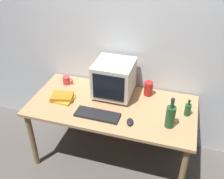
{
  "coord_description": "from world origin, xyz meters",
  "views": [
    {
      "loc": [
        0.6,
        -1.98,
        2.26
      ],
      "look_at": [
        0.0,
        0.0,
        0.9
      ],
      "focal_mm": 41.69,
      "sensor_mm": 36.0,
      "label": 1
    }
  ],
  "objects_px": {
    "metal_canister": "(148,89)",
    "book_stack": "(62,97)",
    "bottle_short": "(188,109)",
    "mug": "(67,80)",
    "bottle_tall": "(170,116)",
    "computer_mouse": "(130,122)",
    "crt_monitor": "(114,79)",
    "keyboard": "(97,115)"
  },
  "relations": [
    {
      "from": "bottle_tall",
      "to": "metal_canister",
      "type": "xyz_separation_m",
      "value": [
        -0.27,
        0.43,
        -0.04
      ]
    },
    {
      "from": "crt_monitor",
      "to": "computer_mouse",
      "type": "relative_size",
      "value": 3.9
    },
    {
      "from": "crt_monitor",
      "to": "bottle_short",
      "type": "height_order",
      "value": "crt_monitor"
    },
    {
      "from": "crt_monitor",
      "to": "bottle_tall",
      "type": "relative_size",
      "value": 1.28
    },
    {
      "from": "bottle_tall",
      "to": "book_stack",
      "type": "relative_size",
      "value": 1.26
    },
    {
      "from": "computer_mouse",
      "to": "book_stack",
      "type": "relative_size",
      "value": 0.41
    },
    {
      "from": "book_stack",
      "to": "mug",
      "type": "relative_size",
      "value": 2.03
    },
    {
      "from": "crt_monitor",
      "to": "keyboard",
      "type": "xyz_separation_m",
      "value": [
        -0.05,
        -0.39,
        -0.18
      ]
    },
    {
      "from": "keyboard",
      "to": "bottle_short",
      "type": "relative_size",
      "value": 2.42
    },
    {
      "from": "keyboard",
      "to": "mug",
      "type": "xyz_separation_m",
      "value": [
        -0.51,
        0.43,
        0.03
      ]
    },
    {
      "from": "crt_monitor",
      "to": "metal_canister",
      "type": "distance_m",
      "value": 0.37
    },
    {
      "from": "mug",
      "to": "metal_canister",
      "type": "height_order",
      "value": "metal_canister"
    },
    {
      "from": "book_stack",
      "to": "metal_canister",
      "type": "bearing_deg",
      "value": 22.58
    },
    {
      "from": "metal_canister",
      "to": "bottle_short",
      "type": "bearing_deg",
      "value": -28.72
    },
    {
      "from": "crt_monitor",
      "to": "computer_mouse",
      "type": "bearing_deg",
      "value": -56.31
    },
    {
      "from": "book_stack",
      "to": "crt_monitor",
      "type": "bearing_deg",
      "value": 27.06
    },
    {
      "from": "metal_canister",
      "to": "mug",
      "type": "bearing_deg",
      "value": -176.95
    },
    {
      "from": "crt_monitor",
      "to": "mug",
      "type": "height_order",
      "value": "crt_monitor"
    },
    {
      "from": "keyboard",
      "to": "bottle_tall",
      "type": "distance_m",
      "value": 0.67
    },
    {
      "from": "keyboard",
      "to": "mug",
      "type": "height_order",
      "value": "mug"
    },
    {
      "from": "crt_monitor",
      "to": "book_stack",
      "type": "height_order",
      "value": "crt_monitor"
    },
    {
      "from": "computer_mouse",
      "to": "mug",
      "type": "height_order",
      "value": "mug"
    },
    {
      "from": "crt_monitor",
      "to": "keyboard",
      "type": "distance_m",
      "value": 0.43
    },
    {
      "from": "crt_monitor",
      "to": "book_stack",
      "type": "bearing_deg",
      "value": -152.94
    },
    {
      "from": "bottle_tall",
      "to": "mug",
      "type": "relative_size",
      "value": 2.54
    },
    {
      "from": "keyboard",
      "to": "computer_mouse",
      "type": "relative_size",
      "value": 4.2
    },
    {
      "from": "bottle_short",
      "to": "book_stack",
      "type": "bearing_deg",
      "value": -174.62
    },
    {
      "from": "crt_monitor",
      "to": "bottle_tall",
      "type": "bearing_deg",
      "value": -28.91
    },
    {
      "from": "keyboard",
      "to": "metal_canister",
      "type": "relative_size",
      "value": 2.8
    },
    {
      "from": "book_stack",
      "to": "metal_canister",
      "type": "relative_size",
      "value": 1.62
    },
    {
      "from": "metal_canister",
      "to": "book_stack",
      "type": "bearing_deg",
      "value": -157.42
    },
    {
      "from": "bottle_short",
      "to": "mug",
      "type": "xyz_separation_m",
      "value": [
        -1.31,
        0.18,
        -0.02
      ]
    },
    {
      "from": "book_stack",
      "to": "bottle_short",
      "type": "bearing_deg",
      "value": 5.38
    },
    {
      "from": "book_stack",
      "to": "mug",
      "type": "bearing_deg",
      "value": 106.58
    },
    {
      "from": "keyboard",
      "to": "bottle_short",
      "type": "bearing_deg",
      "value": 18.6
    },
    {
      "from": "keyboard",
      "to": "mug",
      "type": "bearing_deg",
      "value": 140.48
    },
    {
      "from": "computer_mouse",
      "to": "metal_canister",
      "type": "xyz_separation_m",
      "value": [
        0.07,
        0.5,
        0.06
      ]
    },
    {
      "from": "keyboard",
      "to": "mug",
      "type": "distance_m",
      "value": 0.67
    },
    {
      "from": "bottle_tall",
      "to": "mug",
      "type": "xyz_separation_m",
      "value": [
        -1.17,
        0.39,
        -0.07
      ]
    },
    {
      "from": "keyboard",
      "to": "bottle_tall",
      "type": "height_order",
      "value": "bottle_tall"
    },
    {
      "from": "keyboard",
      "to": "computer_mouse",
      "type": "xyz_separation_m",
      "value": [
        0.32,
        -0.02,
        0.01
      ]
    },
    {
      "from": "book_stack",
      "to": "metal_canister",
      "type": "xyz_separation_m",
      "value": [
        0.82,
        0.34,
        0.05
      ]
    }
  ]
}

